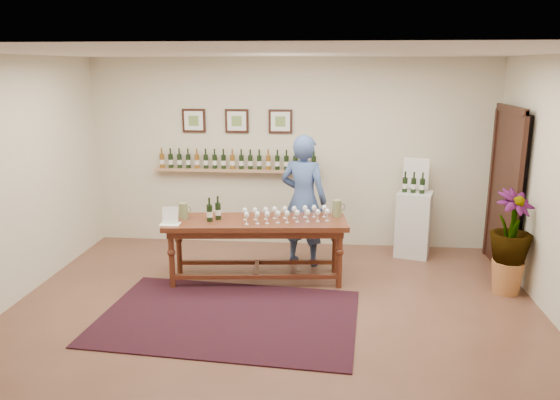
# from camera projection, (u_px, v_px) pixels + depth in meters

# --- Properties ---
(ground) EXTENTS (6.00, 6.00, 0.00)m
(ground) POSITION_uv_depth(u_px,v_px,m) (273.00, 313.00, 6.06)
(ground) COLOR brown
(ground) RESTS_ON ground
(room_shell) EXTENTS (6.00, 6.00, 6.00)m
(room_shell) POSITION_uv_depth(u_px,v_px,m) (442.00, 184.00, 7.40)
(room_shell) COLOR beige
(room_shell) RESTS_ON ground
(rug) EXTENTS (2.90, 2.05, 0.01)m
(rug) POSITION_uv_depth(u_px,v_px,m) (228.00, 317.00, 5.95)
(rug) COLOR #48120C
(rug) RESTS_ON ground
(tasting_table) EXTENTS (2.32, 0.95, 0.80)m
(tasting_table) POSITION_uv_depth(u_px,v_px,m) (256.00, 229.00, 6.85)
(tasting_table) COLOR #4C2113
(tasting_table) RESTS_ON ground
(table_glasses) EXTENTS (1.20, 0.55, 0.16)m
(table_glasses) POSITION_uv_depth(u_px,v_px,m) (286.00, 214.00, 6.77)
(table_glasses) COLOR white
(table_glasses) RESTS_ON tasting_table
(table_bottles) EXTENTS (0.28, 0.20, 0.27)m
(table_bottles) POSITION_uv_depth(u_px,v_px,m) (214.00, 210.00, 6.77)
(table_bottles) COLOR black
(table_bottles) RESTS_ON tasting_table
(pitcher_left) EXTENTS (0.16, 0.16, 0.20)m
(pitcher_left) POSITION_uv_depth(u_px,v_px,m) (183.00, 211.00, 6.84)
(pitcher_left) COLOR olive
(pitcher_left) RESTS_ON tasting_table
(pitcher_right) EXTENTS (0.17, 0.17, 0.21)m
(pitcher_right) POSITION_uv_depth(u_px,v_px,m) (337.00, 208.00, 6.95)
(pitcher_right) COLOR olive
(pitcher_right) RESTS_ON tasting_table
(menu_card) EXTENTS (0.24, 0.18, 0.21)m
(menu_card) POSITION_uv_depth(u_px,v_px,m) (170.00, 215.00, 6.62)
(menu_card) COLOR white
(menu_card) RESTS_ON tasting_table
(display_pedestal) EXTENTS (0.57, 0.57, 0.93)m
(display_pedestal) POSITION_uv_depth(u_px,v_px,m) (413.00, 224.00, 7.84)
(display_pedestal) COLOR silver
(display_pedestal) RESTS_ON ground
(pedestal_bottles) EXTENTS (0.32, 0.16, 0.31)m
(pedestal_bottles) POSITION_uv_depth(u_px,v_px,m) (414.00, 182.00, 7.67)
(pedestal_bottles) COLOR black
(pedestal_bottles) RESTS_ON display_pedestal
(info_sign) EXTENTS (0.35, 0.11, 0.49)m
(info_sign) POSITION_uv_depth(u_px,v_px,m) (416.00, 173.00, 7.81)
(info_sign) COLOR white
(info_sign) RESTS_ON display_pedestal
(potted_plant) EXTENTS (0.79, 0.79, 1.09)m
(potted_plant) POSITION_uv_depth(u_px,v_px,m) (510.00, 242.00, 6.46)
(potted_plant) COLOR #AE6B3A
(potted_plant) RESTS_ON ground
(person) EXTENTS (0.76, 0.62, 1.80)m
(person) POSITION_uv_depth(u_px,v_px,m) (304.00, 200.00, 7.40)
(person) COLOR #3A528A
(person) RESTS_ON ground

